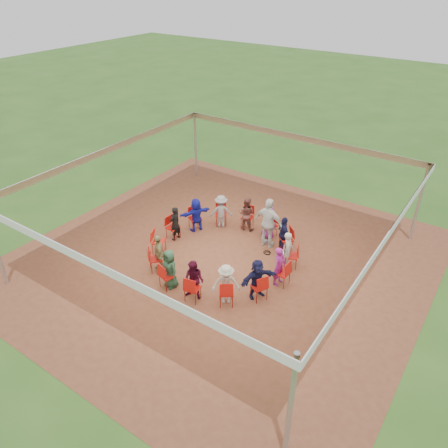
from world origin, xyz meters
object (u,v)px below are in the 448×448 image
Objects in this scene: chair_6 at (173,228)px; chair_12 at (259,287)px; person_seated_3 at (246,214)px; person_seated_4 at (221,211)px; chair_3 at (247,217)px; person_seated_0 at (288,250)px; person_seated_5 at (196,215)px; standing_person at (269,223)px; chair_9 at (167,276)px; person_seated_12 at (279,266)px; chair_1 at (286,239)px; person_seated_9 at (194,280)px; chair_2 at (270,226)px; person_seated_11 at (257,279)px; chair_0 at (291,256)px; chair_10 at (193,288)px; person_seated_10 at (226,284)px; chair_5 at (195,218)px; person_seated_2 at (268,222)px; person_seated_8 at (170,269)px; person_seated_7 at (159,253)px; cable_coil at (267,253)px; chair_8 at (156,259)px; person_seated_1 at (284,234)px; chair_4 at (221,215)px; laptop at (283,251)px; chair_13 at (282,273)px; person_seated_6 at (175,223)px; chair_11 at (226,292)px.

chair_12 is (4.35, -1.15, 0.00)m from chair_6.
person_seated_3 is 0.97m from person_seated_4.
person_seated_0 is at bearing 139.51° from chair_3.
person_seated_5 is 2.86m from standing_person.
chair_9 is 3.52m from person_seated_12.
chair_1 is 4.50m from chair_9.
person_seated_9 is (1.72, -3.90, 0.00)m from person_seated_4.
person_seated_11 is (1.35, -3.25, 0.22)m from chair_2.
chair_0 and chair_10 have the same top height.
person_seated_10 reaches higher than chair_12.
chair_5 is at bearing 90.00° from person_seated_11.
person_seated_2 and person_seated_8 have the same top height.
person_seated_7 is (-0.98, -3.93, 0.22)m from chair_3.
person_seated_5 reaches higher than chair_9.
chair_3 is 1.91m from cable_coil.
person_seated_3 reaches higher than chair_12.
chair_8 is 4.50m from person_seated_1.
person_seated_3 is (0.18, 4.38, 0.22)m from chair_9.
person_seated_8 is at bearing 19.53° from chair_8.
chair_3 is 0.68× the size of person_seated_10.
person_seated_0 reaches higher than chair_4.
person_seated_5 is (-2.50, -1.10, 0.00)m from person_seated_2.
laptop is (-0.15, -0.07, -0.05)m from person_seated_0.
chair_8 is at bearing 103.21° from person_seated_0.
chair_13 is 0.68× the size of person_seated_4.
person_seated_1 reaches higher than chair_13.
person_seated_6 is 1.00× the size of person_seated_9.
chair_0 is 1.03m from person_seated_12.
person_seated_11 is at bearing 128.57° from person_seated_2.
person_seated_8 reaches higher than chair_8.
chair_10 is 0.68× the size of person_seated_0.
chair_4 is 1.03m from person_seated_3.
chair_13 is 0.68× the size of person_seated_3.
chair_0 is at bearing 25.71° from chair_12.
laptop is (4.15, 0.74, 0.17)m from chair_6.
chair_6 is at bearing 157.46° from person_seated_7.
chair_1 is 3.52m from person_seated_10.
person_seated_1 is 1.00× the size of person_seated_2.
chair_12 is 0.68× the size of person_seated_7.
laptop is at bearing 65.38° from person_seated_8.
person_seated_6 is at bearing 64.29° from person_seated_1.
chair_13 is 0.68× the size of person_seated_11.
person_seated_1 is 3.94m from person_seated_6.
chair_2 is 0.68× the size of person_seated_6.
person_seated_1 is at bearing 52.65° from chair_11.
person_seated_2 is 2.73m from person_seated_5.
chair_1 is 1.00× the size of chair_11.
person_seated_5 reaches higher than chair_12.
chair_9 is 0.68× the size of person_seated_2.
person_seated_7 is (-0.83, 0.57, 0.22)m from chair_9.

